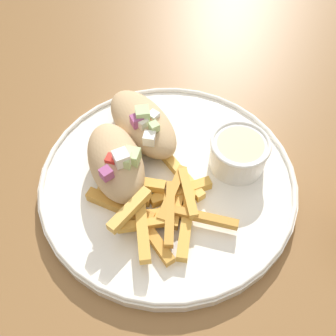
{
  "coord_description": "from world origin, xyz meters",
  "views": [
    {
      "loc": [
        0.22,
        -0.18,
        1.17
      ],
      "look_at": [
        0.01,
        -0.01,
        0.8
      ],
      "focal_mm": 42.0,
      "sensor_mm": 36.0,
      "label": 1
    }
  ],
  "objects_px": {
    "pita_sandwich_near": "(116,162)",
    "fries_pile": "(159,206)",
    "pita_sandwich_far": "(143,123)",
    "plate": "(168,180)",
    "sauce_ramekin": "(239,152)"
  },
  "relations": [
    {
      "from": "pita_sandwich_near",
      "to": "pita_sandwich_far",
      "type": "height_order",
      "value": "pita_sandwich_near"
    },
    {
      "from": "pita_sandwich_near",
      "to": "sauce_ramekin",
      "type": "height_order",
      "value": "pita_sandwich_near"
    },
    {
      "from": "plate",
      "to": "sauce_ramekin",
      "type": "bearing_deg",
      "value": 64.29
    },
    {
      "from": "plate",
      "to": "pita_sandwich_far",
      "type": "relative_size",
      "value": 2.37
    },
    {
      "from": "pita_sandwich_near",
      "to": "sauce_ramekin",
      "type": "xyz_separation_m",
      "value": [
        0.08,
        0.12,
        -0.01
      ]
    },
    {
      "from": "pita_sandwich_near",
      "to": "fries_pile",
      "type": "xyz_separation_m",
      "value": [
        0.07,
        0.01,
        -0.02
      ]
    },
    {
      "from": "fries_pile",
      "to": "sauce_ramekin",
      "type": "height_order",
      "value": "sauce_ramekin"
    },
    {
      "from": "plate",
      "to": "pita_sandwich_near",
      "type": "bearing_deg",
      "value": -132.41
    },
    {
      "from": "plate",
      "to": "pita_sandwich_near",
      "type": "xyz_separation_m",
      "value": [
        -0.04,
        -0.04,
        0.03
      ]
    },
    {
      "from": "pita_sandwich_near",
      "to": "sauce_ramekin",
      "type": "relative_size",
      "value": 1.77
    },
    {
      "from": "pita_sandwich_near",
      "to": "fries_pile",
      "type": "bearing_deg",
      "value": 26.06
    },
    {
      "from": "pita_sandwich_far",
      "to": "sauce_ramekin",
      "type": "bearing_deg",
      "value": 35.39
    },
    {
      "from": "pita_sandwich_near",
      "to": "pita_sandwich_far",
      "type": "xyz_separation_m",
      "value": [
        -0.03,
        0.06,
        -0.01
      ]
    },
    {
      "from": "pita_sandwich_near",
      "to": "fries_pile",
      "type": "relative_size",
      "value": 0.85
    },
    {
      "from": "sauce_ramekin",
      "to": "pita_sandwich_near",
      "type": "bearing_deg",
      "value": -122.52
    }
  ]
}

